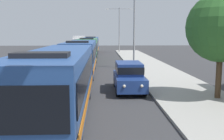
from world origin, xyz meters
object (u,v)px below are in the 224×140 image
bus_fourth_in_line (92,44)px  roadside_tree (222,27)px  box_truck_oncoming (79,43)px  bus_second_in_line (81,56)px  streetlamp_mid (134,22)px  bus_middle (88,48)px  bus_lead (60,80)px  streetlamp_far (119,25)px  white_suv (129,75)px

bus_fourth_in_line → roadside_tree: (8.51, -35.33, 2.42)m
box_truck_oncoming → bus_second_in_line: bearing=-84.7°
streetlamp_mid → roadside_tree: (3.11, -13.61, -0.88)m
bus_middle → bus_fourth_in_line: (0.00, 12.67, 0.00)m
bus_lead → streetlamp_mid: bearing=71.5°
roadside_tree → streetlamp_far: bearing=94.8°
bus_fourth_in_line → streetlamp_mid: (5.40, -21.72, 3.30)m
bus_middle → box_truck_oncoming: 22.88m
bus_fourth_in_line → streetlamp_mid: streetlamp_mid is taller
bus_lead → box_truck_oncoming: bearing=93.9°
bus_fourth_in_line → box_truck_oncoming: bus_fourth_in_line is taller
box_truck_oncoming → streetlamp_mid: streetlamp_mid is taller
streetlamp_far → streetlamp_mid: bearing=-90.0°
bus_lead → streetlamp_far: streetlamp_far is taller
bus_lead → bus_middle: bearing=90.0°
bus_lead → white_suv: size_ratio=2.43×
streetlamp_far → bus_fourth_in_line: bearing=-163.2°
bus_middle → streetlamp_far: bearing=69.3°
bus_second_in_line → white_suv: size_ratio=2.39×
white_suv → bus_second_in_line: bearing=117.2°
bus_second_in_line → bus_fourth_in_line: bearing=90.0°
white_suv → roadside_tree: roadside_tree is taller
bus_lead → roadside_tree: 9.21m
white_suv → box_truck_oncoming: 43.22m
bus_middle → white_suv: bus_middle is taller
bus_second_in_line → bus_lead: bearing=-90.0°
bus_fourth_in_line → streetlamp_far: bearing=16.8°
bus_lead → streetlamp_far: size_ratio=1.31×
bus_lead → streetlamp_far: 40.05m
streetlamp_far → roadside_tree: (3.11, -36.96, -1.21)m
bus_lead → bus_fourth_in_line: 37.89m
bus_lead → bus_second_in_line: bearing=90.0°
bus_middle → streetlamp_mid: size_ratio=1.47×
white_suv → box_truck_oncoming: (-7.00, 42.64, 0.67)m
white_suv → bus_fourth_in_line: bearing=96.5°
streetlamp_far → bus_middle: bearing=-110.7°
streetlamp_far → bus_lead: bearing=-97.8°
bus_middle → white_suv: (3.70, -20.00, -0.66)m
white_suv → streetlamp_mid: streetlamp_mid is taller
bus_second_in_line → bus_fourth_in_line: size_ratio=0.95×
streetlamp_mid → bus_middle: bearing=120.8°
box_truck_oncoming → streetlamp_far: (8.70, -8.35, 3.63)m
bus_lead → bus_second_in_line: 12.40m
bus_second_in_line → streetlamp_far: (5.40, 27.11, 3.64)m
white_suv → streetlamp_mid: size_ratio=0.59×
box_truck_oncoming → roadside_tree: roadside_tree is taller
bus_second_in_line → bus_middle: bearing=90.0°
bus_lead → roadside_tree: (8.51, 2.56, 2.43)m
streetlamp_mid → box_truck_oncoming: bearing=105.3°
bus_lead → bus_middle: 25.22m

